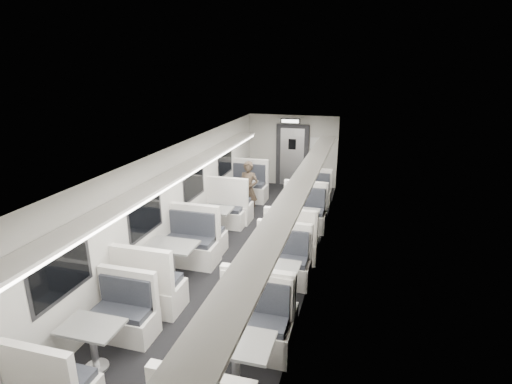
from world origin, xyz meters
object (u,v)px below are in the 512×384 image
Objects in this scene: booth_left_d at (94,347)px; passenger at (248,189)px; booth_left_b at (214,223)px; vestibule_door at (292,156)px; booth_left_a at (239,196)px; booth_right_b at (298,227)px; exit_sign at (290,121)px; booth_left_c at (172,263)px; booth_right_c at (272,285)px; booth_right_d at (236,366)px; booth_right_a at (311,200)px.

passenger is (0.39, 6.11, 0.42)m from booth_left_d.
vestibule_door is (1.00, 4.77, 0.66)m from booth_left_b.
booth_left_a is 1.04× the size of booth_right_b.
exit_sign reaches higher than booth_left_b.
booth_left_c reaches higher than booth_right_c.
booth_right_b is 4.57m from exit_sign.
booth_right_d is 3.65× the size of exit_sign.
booth_left_d is 5.17m from booth_right_b.
exit_sign is at bearing 85.00° from passenger.
vestibule_door is (1.00, 2.77, 0.62)m from booth_left_a.
booth_left_c is at bearing -90.00° from booth_left_a.
booth_right_a is at bearing 90.00° from booth_right_d.
booth_right_c reaches higher than booth_right_a.
booth_left_a is at bearing 114.43° from booth_right_c.
booth_right_a is at bearing 90.00° from booth_right_b.
booth_right_c is 4.32m from passenger.
booth_left_a is at bearing -109.84° from vestibule_door.
booth_left_b is at bearing 129.71° from booth_right_c.
booth_left_b is 1.37× the size of passenger.
booth_left_c is 3.81m from passenger.
booth_left_d is 1.28× the size of passenger.
booth_left_c reaches higher than booth_left_d.
booth_right_a is 2.89m from exit_sign.
booth_right_c is 3.51× the size of exit_sign.
booth_right_a is at bearing 66.32° from booth_left_c.
passenger is 0.73× the size of vestibule_door.
booth_right_b is 2.65m from booth_right_c.
booth_right_a is 6.80m from booth_right_d.
booth_right_b is at bearing 50.54° from booth_left_c.
booth_left_b is at bearing -96.19° from passenger.
passenger reaches higher than booth_right_a.
booth_right_b is (2.00, 4.77, 0.05)m from booth_left_d.
booth_left_b is at bearing -101.85° from vestibule_door.
passenger is at bearing -102.71° from exit_sign.
booth_right_c is 7.02m from exit_sign.
exit_sign is (-1.00, 4.04, 1.88)m from booth_right_b.
booth_right_d is at bearing -72.70° from booth_left_a.
booth_left_b is 3.40× the size of exit_sign.
vestibule_door reaches higher than booth_left_c.
booth_right_a is 0.90× the size of booth_right_c.
booth_left_d is 9.08m from exit_sign.
booth_left_c is 3.15m from booth_right_b.
booth_right_d is at bearing -67.30° from passenger.
passenger is at bearing 84.07° from booth_left_c.
vestibule_door reaches higher than booth_right_c.
booth_right_b is at bearing 90.00° from booth_right_c.
vestibule_door reaches higher than booth_left_a.
booth_right_d is (2.00, -2.23, -0.01)m from booth_left_c.
booth_left_c is 1.10× the size of vestibule_door.
booth_right_b is 2.13m from passenger.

